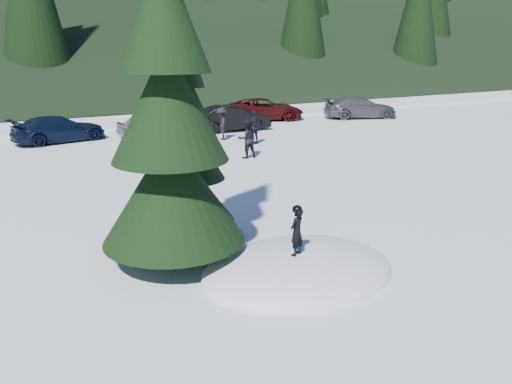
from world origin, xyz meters
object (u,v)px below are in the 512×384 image
spruce_short (190,158)px  adult_1 (255,127)px  car_3 (59,129)px  car_6 (264,109)px  adult_0 (247,139)px  car_7 (360,108)px  adult_2 (222,124)px  car_4 (152,125)px  spruce_tall (169,119)px  child_skier (297,232)px  car_5 (231,118)px

spruce_short → adult_1: (7.65, 10.47, -1.24)m
car_3 → car_6: 13.57m
adult_0 → car_3: size_ratio=0.37×
car_7 → car_3: bearing=108.6°
adult_2 → car_4: bearing=-111.4°
adult_1 → car_7: adult_1 is taller
spruce_tall → car_4: bearing=73.9°
spruce_short → child_skier: size_ratio=5.12×
adult_2 → adult_0: bearing=12.0°
spruce_tall → adult_2: size_ratio=5.02×
spruce_tall → car_4: spruce_tall is taller
spruce_short → car_4: size_ratio=1.41×
child_skier → adult_2: (5.68, 15.74, -0.15)m
spruce_short → car_5: bearing=60.2°
adult_2 → car_7: adult_2 is taller
child_skier → car_3: bearing=-107.8°
adult_2 → car_6: bearing=157.1°
spruce_short → car_4: (3.84, 15.35, -1.45)m
spruce_tall → spruce_short: (1.00, 1.40, -1.22)m
adult_2 → car_5: adult_2 is taller
adult_1 → spruce_short: bearing=42.2°
child_skier → car_5: bearing=-136.0°
car_6 → spruce_short: bearing=166.0°
adult_1 → spruce_tall: bearing=42.2°
car_4 → car_7: (14.98, 0.06, 0.08)m
spruce_short → car_6: size_ratio=1.02×
adult_0 → adult_1: bearing=-124.8°
car_3 → car_5: size_ratio=1.03×
car_5 → car_6: car_5 is taller
child_skier → car_5: 19.59m
spruce_tall → spruce_short: size_ratio=1.60×
car_5 → car_6: 5.03m
spruce_short → car_7: 24.36m
child_skier → car_6: (11.44, 21.16, -0.27)m
car_6 → car_7: bearing=-90.2°
adult_0 → car_5: adult_0 is taller
spruce_tall → car_3: size_ratio=1.83×
adult_2 → car_3: 8.46m
spruce_tall → child_skier: 3.64m
car_4 → spruce_short: bearing=156.6°
spruce_tall → adult_1: size_ratio=4.98×
adult_1 → car_3: bearing=-44.3°
adult_1 → car_7: bearing=-167.8°
adult_0 → adult_2: bearing=-101.6°
car_3 → car_7: 19.77m
child_skier → car_6: size_ratio=0.20×
child_skier → car_4: (2.78, 18.66, -0.36)m
car_4 → car_6: size_ratio=0.72×
spruce_tall → adult_1: bearing=53.9°
spruce_tall → adult_0: 11.64m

